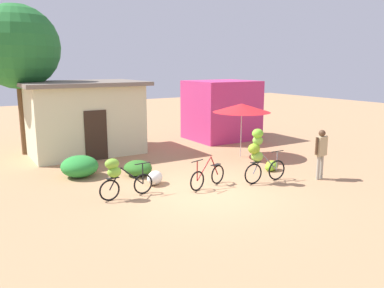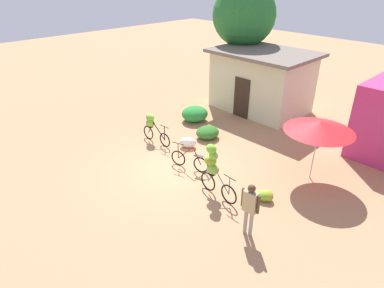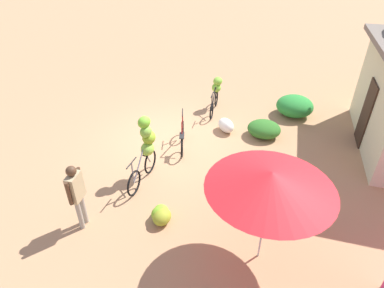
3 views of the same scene
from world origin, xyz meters
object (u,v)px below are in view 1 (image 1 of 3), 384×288
bicycle_near_pile (208,177)px  banana_pile_on_ground (272,166)px  building_low (84,117)px  bicycle_leftmost (118,174)px  bicycle_center_loaded (259,152)px  market_umbrella (242,108)px  produce_sack (155,178)px  tree_behind_building (17,47)px  person_vendor (321,149)px  shop_pink (221,110)px

bicycle_near_pile → banana_pile_on_ground: (3.08, 0.43, -0.19)m
building_low → bicycle_near_pile: size_ratio=3.20×
bicycle_leftmost → bicycle_center_loaded: bearing=-11.8°
banana_pile_on_ground → bicycle_leftmost: bearing=179.9°
market_umbrella → produce_sack: bearing=-161.4°
bicycle_center_loaded → tree_behind_building: bearing=124.0°
market_umbrella → banana_pile_on_ground: 2.98m
bicycle_leftmost → bicycle_center_loaded: bicycle_center_loaded is taller
bicycle_center_loaded → produce_sack: (-2.91, 1.60, -0.80)m
bicycle_center_loaded → market_umbrella: bearing=60.2°
building_low → market_umbrella: 6.73m
building_low → bicycle_center_loaded: bearing=-65.0°
tree_behind_building → person_vendor: 12.46m
bicycle_leftmost → bicycle_near_pile: size_ratio=1.08×
tree_behind_building → bicycle_near_pile: size_ratio=3.96×
bicycle_center_loaded → person_vendor: size_ratio=1.07×
bicycle_leftmost → person_vendor: (6.45, -1.67, 0.30)m
shop_pink → tree_behind_building: tree_behind_building is taller
banana_pile_on_ground → produce_sack: (-4.36, 0.69, 0.06)m
produce_sack → person_vendor: bearing=-25.3°
market_umbrella → produce_sack: (-4.74, -1.59, -1.81)m
market_umbrella → bicycle_center_loaded: size_ratio=1.31×
building_low → person_vendor: (5.48, -8.10, -0.53)m
market_umbrella → produce_sack: size_ratio=3.36×
building_low → bicycle_center_loaded: 8.13m
bicycle_leftmost → person_vendor: bearing=-14.5°
building_low → bicycle_leftmost: size_ratio=2.98×
produce_sack → shop_pink: bearing=39.6°
shop_pink → bicycle_leftmost: size_ratio=1.91×
banana_pile_on_ground → bicycle_center_loaded: bearing=-147.9°
bicycle_leftmost → produce_sack: bicycle_leftmost is taller
tree_behind_building → bicycle_leftmost: bearing=-80.3°
market_umbrella → bicycle_center_loaded: market_umbrella is taller
market_umbrella → bicycle_center_loaded: bearing=-119.8°
bicycle_near_pile → produce_sack: 1.71m
tree_behind_building → produce_sack: tree_behind_building is taller
shop_pink → person_vendor: bearing=-100.8°
bicycle_near_pile → bicycle_center_loaded: size_ratio=0.87×
bicycle_center_loaded → banana_pile_on_ground: size_ratio=2.49×
bicycle_center_loaded → building_low: bearing=115.0°
building_low → person_vendor: 9.80m
bicycle_leftmost → bicycle_center_loaded: size_ratio=0.93×
tree_behind_building → bicycle_near_pile: tree_behind_building is taller
bicycle_center_loaded → banana_pile_on_ground: 1.91m
building_low → banana_pile_on_ground: building_low is taller
shop_pink → person_vendor: 7.82m
shop_pink → bicycle_center_loaded: bearing=-116.9°
building_low → shop_pink: building_low is taller
produce_sack → person_vendor: person_vendor is taller
bicycle_near_pile → produce_sack: size_ratio=2.22×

